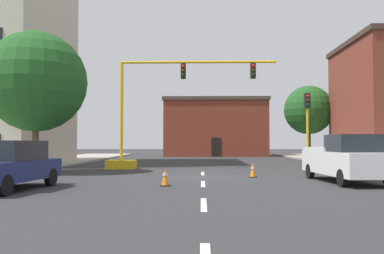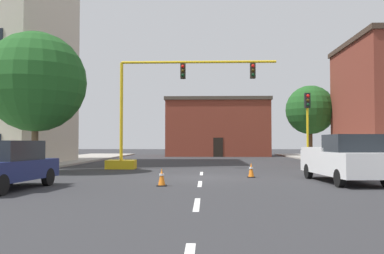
{
  "view_description": "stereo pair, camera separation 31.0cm",
  "coord_description": "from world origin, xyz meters",
  "px_view_note": "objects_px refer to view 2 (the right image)",
  "views": [
    {
      "loc": [
        -0.06,
        -19.73,
        1.68
      ],
      "look_at": [
        -0.7,
        8.15,
        2.71
      ],
      "focal_mm": 38.65,
      "sensor_mm": 36.0,
      "label": 1
    },
    {
      "loc": [
        0.25,
        -19.72,
        1.68
      ],
      "look_at": [
        -0.7,
        8.15,
        2.71
      ],
      "focal_mm": 38.65,
      "sensor_mm": 36.0,
      "label": 2
    }
  ],
  "objects_px": {
    "traffic_cone_roadside_a": "(251,170)",
    "traffic_signal_gantry": "(144,132)",
    "sedan_navy_near_left": "(6,165)",
    "traffic_cone_roadside_b": "(162,177)",
    "tree_left_near": "(36,82)",
    "traffic_light_pole_right": "(307,113)",
    "tree_right_far": "(310,110)",
    "pickup_truck_white": "(344,159)"
  },
  "relations": [
    {
      "from": "tree_right_far",
      "to": "traffic_signal_gantry",
      "type": "bearing_deg",
      "value": -134.76
    },
    {
      "from": "traffic_signal_gantry",
      "to": "traffic_light_pole_right",
      "type": "distance_m",
      "value": 10.41
    },
    {
      "from": "traffic_cone_roadside_b",
      "to": "traffic_cone_roadside_a",
      "type": "bearing_deg",
      "value": 46.04
    },
    {
      "from": "tree_left_near",
      "to": "sedan_navy_near_left",
      "type": "xyz_separation_m",
      "value": [
        2.33,
        -7.99,
        -4.13
      ]
    },
    {
      "from": "tree_left_near",
      "to": "traffic_cone_roadside_a",
      "type": "relative_size",
      "value": 10.95
    },
    {
      "from": "traffic_cone_roadside_a",
      "to": "pickup_truck_white",
      "type": "bearing_deg",
      "value": -33.19
    },
    {
      "from": "traffic_signal_gantry",
      "to": "sedan_navy_near_left",
      "type": "xyz_separation_m",
      "value": [
        -3.19,
        -11.51,
        -1.45
      ]
    },
    {
      "from": "traffic_signal_gantry",
      "to": "pickup_truck_white",
      "type": "distance_m",
      "value": 12.92
    },
    {
      "from": "tree_right_far",
      "to": "sedan_navy_near_left",
      "type": "distance_m",
      "value": 31.01
    },
    {
      "from": "pickup_truck_white",
      "to": "sedan_navy_near_left",
      "type": "bearing_deg",
      "value": -166.71
    },
    {
      "from": "traffic_signal_gantry",
      "to": "tree_left_near",
      "type": "bearing_deg",
      "value": -147.51
    },
    {
      "from": "pickup_truck_white",
      "to": "traffic_cone_roadside_a",
      "type": "height_order",
      "value": "pickup_truck_white"
    },
    {
      "from": "pickup_truck_white",
      "to": "sedan_navy_near_left",
      "type": "distance_m",
      "value": 13.21
    },
    {
      "from": "traffic_light_pole_right",
      "to": "traffic_cone_roadside_b",
      "type": "xyz_separation_m",
      "value": [
        -8.13,
        -10.49,
        -3.19
      ]
    },
    {
      "from": "traffic_light_pole_right",
      "to": "sedan_navy_near_left",
      "type": "relative_size",
      "value": 1.03
    },
    {
      "from": "sedan_navy_near_left",
      "to": "traffic_cone_roadside_b",
      "type": "height_order",
      "value": "sedan_navy_near_left"
    },
    {
      "from": "traffic_light_pole_right",
      "to": "pickup_truck_white",
      "type": "distance_m",
      "value": 9.25
    },
    {
      "from": "traffic_light_pole_right",
      "to": "tree_left_near",
      "type": "xyz_separation_m",
      "value": [
        -15.85,
        -3.91,
        1.48
      ]
    },
    {
      "from": "tree_left_near",
      "to": "traffic_cone_roadside_a",
      "type": "height_order",
      "value": "tree_left_near"
    },
    {
      "from": "sedan_navy_near_left",
      "to": "tree_right_far",
      "type": "bearing_deg",
      "value": 56.17
    },
    {
      "from": "traffic_cone_roadside_b",
      "to": "traffic_light_pole_right",
      "type": "bearing_deg",
      "value": 52.24
    },
    {
      "from": "traffic_signal_gantry",
      "to": "traffic_cone_roadside_b",
      "type": "distance_m",
      "value": 10.53
    },
    {
      "from": "traffic_light_pole_right",
      "to": "traffic_cone_roadside_b",
      "type": "distance_m",
      "value": 13.65
    },
    {
      "from": "pickup_truck_white",
      "to": "traffic_cone_roadside_a",
      "type": "distance_m",
      "value": 4.36
    },
    {
      "from": "pickup_truck_white",
      "to": "tree_left_near",
      "type": "bearing_deg",
      "value": 161.93
    },
    {
      "from": "traffic_cone_roadside_a",
      "to": "traffic_signal_gantry",
      "type": "bearing_deg",
      "value": 134.74
    },
    {
      "from": "tree_left_near",
      "to": "traffic_cone_roadside_b",
      "type": "bearing_deg",
      "value": -40.44
    },
    {
      "from": "tree_right_far",
      "to": "traffic_cone_roadside_b",
      "type": "relative_size",
      "value": 10.39
    },
    {
      "from": "tree_right_far",
      "to": "pickup_truck_white",
      "type": "xyz_separation_m",
      "value": [
        -4.27,
        -22.52,
        -3.81
      ]
    },
    {
      "from": "traffic_signal_gantry",
      "to": "traffic_cone_roadside_a",
      "type": "distance_m",
      "value": 8.83
    },
    {
      "from": "pickup_truck_white",
      "to": "traffic_cone_roadside_b",
      "type": "height_order",
      "value": "pickup_truck_white"
    },
    {
      "from": "traffic_signal_gantry",
      "to": "sedan_navy_near_left",
      "type": "bearing_deg",
      "value": -105.51
    },
    {
      "from": "traffic_signal_gantry",
      "to": "traffic_light_pole_right",
      "type": "xyz_separation_m",
      "value": [
        10.33,
        0.39,
        1.19
      ]
    },
    {
      "from": "traffic_signal_gantry",
      "to": "traffic_cone_roadside_b",
      "type": "bearing_deg",
      "value": -77.68
    },
    {
      "from": "traffic_light_pole_right",
      "to": "pickup_truck_white",
      "type": "height_order",
      "value": "traffic_light_pole_right"
    },
    {
      "from": "traffic_cone_roadside_a",
      "to": "traffic_cone_roadside_b",
      "type": "height_order",
      "value": "traffic_cone_roadside_a"
    },
    {
      "from": "traffic_signal_gantry",
      "to": "pickup_truck_white",
      "type": "relative_size",
      "value": 1.93
    },
    {
      "from": "tree_right_far",
      "to": "sedan_navy_near_left",
      "type": "relative_size",
      "value": 1.53
    },
    {
      "from": "sedan_navy_near_left",
      "to": "traffic_cone_roadside_a",
      "type": "xyz_separation_m",
      "value": [
        9.25,
        5.4,
        -0.54
      ]
    },
    {
      "from": "sedan_navy_near_left",
      "to": "traffic_cone_roadside_b",
      "type": "relative_size",
      "value": 6.81
    },
    {
      "from": "tree_right_far",
      "to": "pickup_truck_white",
      "type": "bearing_deg",
      "value": -100.74
    },
    {
      "from": "tree_left_near",
      "to": "traffic_signal_gantry",
      "type": "bearing_deg",
      "value": 32.49
    }
  ]
}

